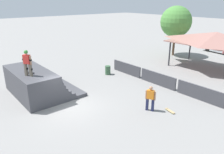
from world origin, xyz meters
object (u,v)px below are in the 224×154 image
at_px(skater_on_deck, 27,61).
at_px(bystander_walking, 150,97).
at_px(parked_car_silver, 220,48).
at_px(skateboard_on_ground, 170,111).
at_px(tree_beside_pavilion, 176,22).
at_px(trash_bin, 108,70).
at_px(skateboard_on_deck, 30,72).

bearing_deg(skater_on_deck, bystander_walking, 10.83).
bearing_deg(parked_car_silver, skateboard_on_ground, -64.30).
bearing_deg(tree_beside_pavilion, trash_bin, -86.75).
bearing_deg(trash_bin, tree_beside_pavilion, 93.25).
relative_size(skater_on_deck, tree_beside_pavilion, 0.29).
bearing_deg(skateboard_on_ground, skater_on_deck, 53.94).
bearing_deg(parked_car_silver, trash_bin, -89.70).
bearing_deg(tree_beside_pavilion, bystander_walking, -59.57).
distance_m(trash_bin, parked_car_silver, 17.70).
xyz_separation_m(bystander_walking, skateboard_on_ground, (0.93, 0.90, -0.89)).
bearing_deg(parked_car_silver, tree_beside_pavilion, -109.24).
bearing_deg(trash_bin, skateboard_on_ground, -10.43).
bearing_deg(bystander_walking, skater_on_deck, 14.40).
height_order(bystander_walking, skateboard_on_ground, bystander_walking).
bearing_deg(bystander_walking, parked_car_silver, -103.71).
distance_m(skateboard_on_deck, tree_beside_pavilion, 19.25).
bearing_deg(parked_car_silver, skateboard_on_deck, -85.25).
xyz_separation_m(bystander_walking, parked_car_silver, (-4.85, 19.95, -0.34)).
relative_size(skateboard_on_deck, skateboard_on_ground, 1.03).
height_order(skateboard_on_deck, bystander_walking, skateboard_on_deck).
distance_m(tree_beside_pavilion, parked_car_silver, 7.85).
height_order(trash_bin, parked_car_silver, parked_car_silver).
xyz_separation_m(skater_on_deck, skateboard_on_ground, (7.05, 6.37, -2.94)).
xyz_separation_m(skateboard_on_deck, parked_car_silver, (1.79, 25.19, -1.43)).
bearing_deg(skateboard_on_ground, parked_car_silver, -61.26).
height_order(skater_on_deck, trash_bin, skater_on_deck).
distance_m(skateboard_on_deck, skateboard_on_ground, 9.95).
bearing_deg(tree_beside_pavilion, parked_car_silver, 61.94).
height_order(bystander_walking, parked_car_silver, bystander_walking).
relative_size(skater_on_deck, bystander_walking, 1.04).
relative_size(skater_on_deck, parked_car_silver, 0.38).
relative_size(trash_bin, parked_car_silver, 0.18).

